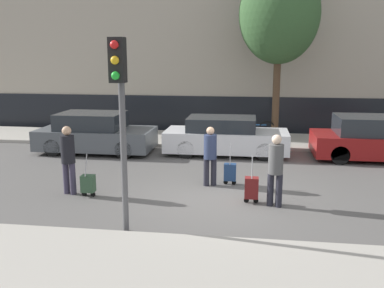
{
  "coord_description": "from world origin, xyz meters",
  "views": [
    {
      "loc": [
        0.63,
        -9.93,
        3.44
      ],
      "look_at": [
        -1.02,
        1.8,
        0.95
      ],
      "focal_mm": 40.0,
      "sensor_mm": 36.0,
      "label": 1
    }
  ],
  "objects_px": {
    "parked_car_2": "(372,139)",
    "trolley_right": "(251,188)",
    "pedestrian_right": "(276,166)",
    "traffic_light": "(120,97)",
    "bare_tree_near_crossing": "(279,15)",
    "parked_bicycle": "(254,129)",
    "pedestrian_center": "(210,153)",
    "parked_car_0": "(95,134)",
    "parked_car_1": "(225,137)",
    "trolley_left": "(88,184)",
    "trolley_center": "(230,172)",
    "pedestrian_left": "(68,156)"
  },
  "relations": [
    {
      "from": "parked_car_2",
      "to": "trolley_right",
      "type": "distance_m",
      "value": 6.33
    },
    {
      "from": "pedestrian_right",
      "to": "traffic_light",
      "type": "relative_size",
      "value": 0.45
    },
    {
      "from": "bare_tree_near_crossing",
      "to": "parked_bicycle",
      "type": "bearing_deg",
      "value": -172.86
    },
    {
      "from": "pedestrian_center",
      "to": "parked_car_0",
      "type": "bearing_deg",
      "value": -56.1
    },
    {
      "from": "pedestrian_center",
      "to": "parked_bicycle",
      "type": "bearing_deg",
      "value": -118.88
    },
    {
      "from": "trolley_right",
      "to": "bare_tree_near_crossing",
      "type": "relative_size",
      "value": 0.17
    },
    {
      "from": "pedestrian_center",
      "to": "traffic_light",
      "type": "height_order",
      "value": "traffic_light"
    },
    {
      "from": "parked_car_0",
      "to": "parked_bicycle",
      "type": "relative_size",
      "value": 2.3
    },
    {
      "from": "parked_car_1",
      "to": "parked_bicycle",
      "type": "xyz_separation_m",
      "value": [
        0.99,
        2.43,
        -0.13
      ]
    },
    {
      "from": "trolley_left",
      "to": "parked_car_0",
      "type": "bearing_deg",
      "value": 108.38
    },
    {
      "from": "pedestrian_right",
      "to": "parked_car_0",
      "type": "bearing_deg",
      "value": 158.4
    },
    {
      "from": "pedestrian_right",
      "to": "parked_bicycle",
      "type": "height_order",
      "value": "pedestrian_right"
    },
    {
      "from": "parked_car_1",
      "to": "traffic_light",
      "type": "relative_size",
      "value": 1.14
    },
    {
      "from": "parked_car_2",
      "to": "pedestrian_center",
      "type": "xyz_separation_m",
      "value": [
        -5.06,
        -3.7,
        0.23
      ]
    },
    {
      "from": "parked_car_1",
      "to": "trolley_left",
      "type": "height_order",
      "value": "parked_car_1"
    },
    {
      "from": "parked_car_1",
      "to": "bare_tree_near_crossing",
      "type": "bearing_deg",
      "value": 54.22
    },
    {
      "from": "trolley_left",
      "to": "parked_bicycle",
      "type": "height_order",
      "value": "trolley_left"
    },
    {
      "from": "pedestrian_center",
      "to": "trolley_center",
      "type": "height_order",
      "value": "pedestrian_center"
    },
    {
      "from": "parked_car_2",
      "to": "trolley_left",
      "type": "height_order",
      "value": "parked_car_2"
    },
    {
      "from": "trolley_left",
      "to": "parked_bicycle",
      "type": "distance_m",
      "value": 8.49
    },
    {
      "from": "parked_car_2",
      "to": "pedestrian_right",
      "type": "bearing_deg",
      "value": -124.02
    },
    {
      "from": "pedestrian_right",
      "to": "parked_bicycle",
      "type": "distance_m",
      "value": 7.57
    },
    {
      "from": "parked_car_1",
      "to": "pedestrian_left",
      "type": "relative_size",
      "value": 2.46
    },
    {
      "from": "pedestrian_left",
      "to": "pedestrian_right",
      "type": "xyz_separation_m",
      "value": [
        5.04,
        -0.21,
        -0.03
      ]
    },
    {
      "from": "trolley_right",
      "to": "bare_tree_near_crossing",
      "type": "height_order",
      "value": "bare_tree_near_crossing"
    },
    {
      "from": "parked_car_0",
      "to": "bare_tree_near_crossing",
      "type": "height_order",
      "value": "bare_tree_near_crossing"
    },
    {
      "from": "pedestrian_right",
      "to": "trolley_right",
      "type": "distance_m",
      "value": 0.8
    },
    {
      "from": "pedestrian_left",
      "to": "trolley_left",
      "type": "xyz_separation_m",
      "value": [
        0.53,
        -0.13,
        -0.65
      ]
    },
    {
      "from": "pedestrian_center",
      "to": "trolley_center",
      "type": "xyz_separation_m",
      "value": [
        0.52,
        0.17,
        -0.55
      ]
    },
    {
      "from": "trolley_center",
      "to": "pedestrian_center",
      "type": "bearing_deg",
      "value": -161.81
    },
    {
      "from": "parked_car_1",
      "to": "parked_car_2",
      "type": "bearing_deg",
      "value": -0.36
    },
    {
      "from": "trolley_left",
      "to": "pedestrian_left",
      "type": "bearing_deg",
      "value": 166.14
    },
    {
      "from": "parked_car_2",
      "to": "pedestrian_left",
      "type": "distance_m",
      "value": 9.78
    },
    {
      "from": "traffic_light",
      "to": "bare_tree_near_crossing",
      "type": "xyz_separation_m",
      "value": [
        3.34,
        9.62,
        2.25
      ]
    },
    {
      "from": "parked_bicycle",
      "to": "trolley_center",
      "type": "bearing_deg",
      "value": -96.03
    },
    {
      "from": "pedestrian_left",
      "to": "pedestrian_right",
      "type": "relative_size",
      "value": 1.02
    },
    {
      "from": "pedestrian_center",
      "to": "parked_bicycle",
      "type": "xyz_separation_m",
      "value": [
        1.16,
        6.16,
        -0.4
      ]
    },
    {
      "from": "trolley_center",
      "to": "trolley_right",
      "type": "bearing_deg",
      "value": -67.57
    },
    {
      "from": "trolley_right",
      "to": "traffic_light",
      "type": "distance_m",
      "value": 3.98
    },
    {
      "from": "trolley_left",
      "to": "traffic_light",
      "type": "relative_size",
      "value": 0.29
    },
    {
      "from": "trolley_right",
      "to": "parked_bicycle",
      "type": "relative_size",
      "value": 0.66
    },
    {
      "from": "pedestrian_left",
      "to": "trolley_right",
      "type": "distance_m",
      "value": 4.56
    },
    {
      "from": "bare_tree_near_crossing",
      "to": "traffic_light",
      "type": "bearing_deg",
      "value": -109.14
    },
    {
      "from": "parked_bicycle",
      "to": "trolley_left",
      "type": "bearing_deg",
      "value": -118.39
    },
    {
      "from": "trolley_right",
      "to": "parked_car_2",
      "type": "bearing_deg",
      "value": 51.21
    },
    {
      "from": "parked_car_1",
      "to": "parked_bicycle",
      "type": "relative_size",
      "value": 2.4
    },
    {
      "from": "parked_car_0",
      "to": "parked_bicycle",
      "type": "bearing_deg",
      "value": 25.54
    },
    {
      "from": "parked_car_2",
      "to": "traffic_light",
      "type": "relative_size",
      "value": 1.05
    },
    {
      "from": "parked_car_2",
      "to": "pedestrian_center",
      "type": "bearing_deg",
      "value": -143.81
    },
    {
      "from": "parked_bicycle",
      "to": "bare_tree_near_crossing",
      "type": "bearing_deg",
      "value": 7.14
    }
  ]
}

